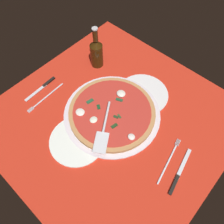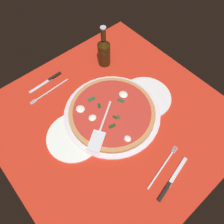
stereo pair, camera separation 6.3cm
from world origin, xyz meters
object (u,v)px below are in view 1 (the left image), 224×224
(pizza, at_px, (112,112))
(pizza_server, at_px, (104,129))
(place_setting_far, at_px, (174,168))
(beer_bottle, at_px, (96,52))
(dinner_plate_left, at_px, (143,94))
(dinner_plate_right, at_px, (77,141))
(place_setting_near, at_px, (45,92))

(pizza, xyz_separation_m, pizza_server, (0.09, 0.04, 0.03))
(place_setting_far, xyz_separation_m, beer_bottle, (-0.19, -0.60, 0.08))
(dinner_plate_left, relative_size, pizza, 0.63)
(dinner_plate_right, distance_m, pizza_server, 0.12)
(dinner_plate_right, relative_size, place_setting_far, 1.04)
(dinner_plate_right, bearing_deg, pizza_server, 149.15)
(place_setting_far, relative_size, beer_bottle, 1.00)
(dinner_plate_left, relative_size, place_setting_far, 1.07)
(place_setting_far, bearing_deg, beer_bottle, 60.79)
(place_setting_near, relative_size, place_setting_far, 0.95)
(dinner_plate_right, xyz_separation_m, beer_bottle, (-0.37, -0.24, 0.08))
(pizza, bearing_deg, pizza_server, 23.72)
(dinner_plate_left, xyz_separation_m, dinner_plate_right, (0.37, -0.05, 0.00))
(place_setting_near, bearing_deg, pizza, 109.16)
(dinner_plate_left, xyz_separation_m, place_setting_far, (0.20, 0.31, -0.00))
(place_setting_near, xyz_separation_m, beer_bottle, (-0.30, 0.06, 0.08))
(place_setting_far, bearing_deg, pizza_server, 92.28)
(dinner_plate_right, bearing_deg, place_setting_near, -102.66)
(place_setting_near, bearing_deg, place_setting_far, 96.61)
(place_setting_near, bearing_deg, dinner_plate_right, 74.92)
(dinner_plate_left, relative_size, pizza_server, 1.09)
(dinner_plate_left, height_order, dinner_plate_right, same)
(dinner_plate_left, xyz_separation_m, pizza, (0.18, -0.03, 0.02))
(dinner_plate_left, bearing_deg, beer_bottle, -89.18)
(place_setting_far, bearing_deg, pizza, 75.17)
(pizza, height_order, beer_bottle, beer_bottle)
(dinner_plate_right, xyz_separation_m, place_setting_far, (-0.17, 0.36, -0.00))
(pizza, height_order, place_setting_near, pizza)
(dinner_plate_left, relative_size, beer_bottle, 1.07)
(pizza, bearing_deg, place_setting_far, 86.57)
(pizza_server, bearing_deg, place_setting_near, -117.79)
(pizza_server, relative_size, place_setting_far, 0.98)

